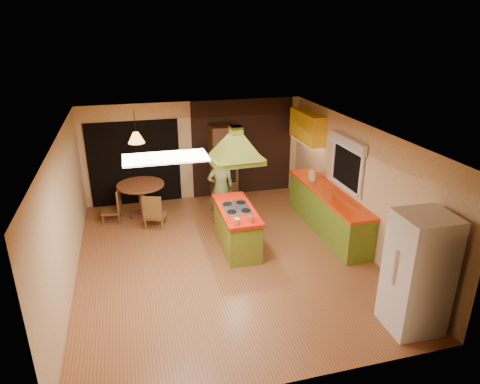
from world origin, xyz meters
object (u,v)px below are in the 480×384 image
object	(u,v)px
kitchen_island	(236,227)
wall_oven	(223,163)
refrigerator	(418,273)
dining_table	(141,193)
man	(221,189)
canister_large	(314,175)

from	to	relation	value
kitchen_island	wall_oven	bearing A→B (deg)	83.83
refrigerator	dining_table	size ratio (longest dim) A/B	1.71
dining_table	man	bearing A→B (deg)	-25.51
man	wall_oven	distance (m)	1.42
dining_table	kitchen_island	bearing A→B (deg)	-48.76
wall_oven	canister_large	world-z (taller)	wall_oven
wall_oven	kitchen_island	bearing A→B (deg)	-98.53
refrigerator	dining_table	distance (m)	6.28
kitchen_island	canister_large	xyz separation A→B (m)	(2.05, 0.92, 0.61)
refrigerator	dining_table	bearing A→B (deg)	127.43
kitchen_island	canister_large	size ratio (longest dim) A/B	6.98
kitchen_island	dining_table	size ratio (longest dim) A/B	1.58
canister_large	refrigerator	bearing A→B (deg)	-91.98
man	dining_table	bearing A→B (deg)	-20.72
kitchen_island	dining_table	world-z (taller)	kitchen_island
wall_oven	canister_large	size ratio (longest dim) A/B	7.87
kitchen_island	refrigerator	world-z (taller)	refrigerator
kitchen_island	canister_large	world-z (taller)	canister_large
refrigerator	wall_oven	bearing A→B (deg)	107.28
refrigerator	canister_large	world-z (taller)	refrigerator
kitchen_island	dining_table	distance (m)	2.69
man	dining_table	xyz separation A→B (m)	(-1.72, 0.82, -0.25)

